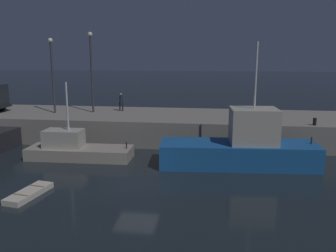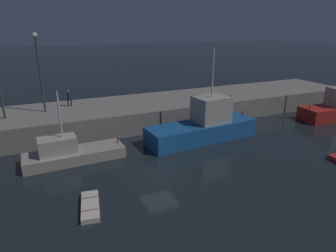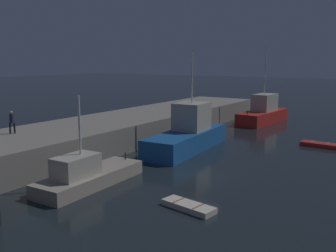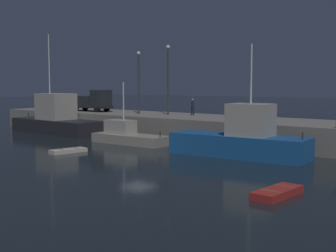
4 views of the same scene
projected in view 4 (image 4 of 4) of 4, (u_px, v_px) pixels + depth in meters
ground_plane at (138, 156)px, 35.16m from camera, size 320.00×320.00×0.00m
pier_quay at (222, 129)px, 44.64m from camera, size 62.10×8.50×2.26m
fishing_trawler_red at (57, 120)px, 51.38m from camera, size 12.67×4.36×11.34m
fishing_boat_blue at (241, 139)px, 34.50m from camera, size 11.10×3.94×8.62m
fishing_trawler_green at (127, 136)px, 42.40m from camera, size 7.93×2.71×5.80m
dinghy_orange_near at (277, 192)px, 22.36m from camera, size 1.45×3.36×0.41m
rowboat_white_mid at (68, 151)px, 36.66m from camera, size 1.52×3.18×0.35m
lamp_post_west at (139, 77)px, 50.36m from camera, size 0.44×0.44×7.04m
lamp_post_east at (168, 74)px, 48.80m from camera, size 0.44×0.44×7.60m
utility_truck at (92, 101)px, 55.24m from camera, size 6.03×2.11×2.67m
dockworker at (193, 106)px, 48.49m from camera, size 0.46×0.41×1.77m
bollard_central at (43, 109)px, 56.90m from camera, size 0.28×0.28×0.54m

